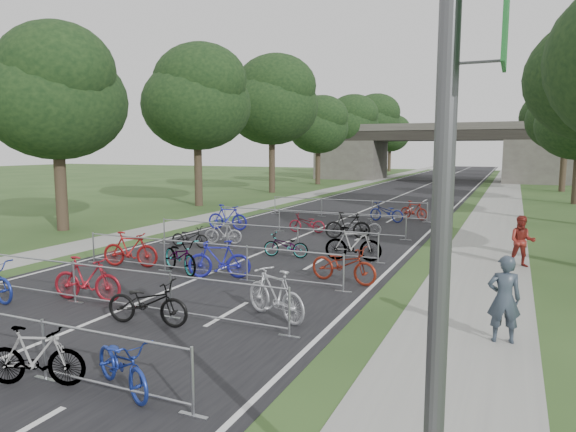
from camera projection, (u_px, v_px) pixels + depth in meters
name	position (u px, v px, depth m)	size (l,w,h in m)	color
road	(418.00, 189.00, 51.66)	(11.00, 140.00, 0.01)	black
sidewalk_right	(504.00, 191.00, 48.46)	(3.00, 140.00, 0.01)	gray
sidewalk_left	(346.00, 186.00, 54.66)	(2.00, 140.00, 0.01)	gray
lane_markings	(418.00, 189.00, 51.66)	(0.12, 140.00, 0.00)	silver
overpass_bridge	(439.00, 152.00, 64.81)	(31.00, 8.00, 7.05)	#484541
lamppost	(450.00, 116.00, 4.23)	(0.61, 0.65, 8.21)	#4C4C51
tree_left_0	(56.00, 96.00, 24.47)	(6.72, 6.72, 10.25)	#33261C
tree_left_1	(197.00, 100.00, 35.25)	(7.56, 7.56, 11.53)	#33261C
tree_left_2	(272.00, 102.00, 46.02)	(8.40, 8.40, 12.81)	#33261C
tree_left_3	(319.00, 126.00, 57.12)	(6.72, 6.72, 10.25)	#33261C
tree_right_3	(568.00, 117.00, 47.26)	(7.17, 7.17, 10.93)	#33261C
tree_left_4	(350.00, 123.00, 67.90)	(7.56, 7.56, 11.53)	#33261C
tree_right_4	(559.00, 114.00, 58.02)	(8.18, 8.18, 12.47)	#33261C
tree_left_5	(373.00, 122.00, 78.68)	(8.40, 8.40, 12.81)	#33261C
tree_right_5	(551.00, 134.00, 69.16)	(6.16, 6.16, 9.39)	#33261C
tree_left_6	(391.00, 134.00, 89.78)	(6.72, 6.72, 10.25)	#33261C
tree_right_6	(547.00, 130.00, 79.92)	(7.17, 7.17, 10.93)	#33261C
barrier_row_2	(120.00, 289.00, 12.77)	(9.70, 0.08, 1.10)	#9B9EA3
barrier_row_3	(204.00, 259.00, 16.22)	(9.70, 0.08, 1.10)	#9B9EA3
barrier_row_4	(261.00, 239.00, 19.84)	(9.70, 0.08, 1.10)	#9B9EA3
barrier_row_5	(309.00, 222.00, 24.38)	(9.70, 0.08, 1.10)	#9B9EA3
barrier_row_6	(346.00, 209.00, 29.82)	(9.70, 0.08, 1.10)	#9B9EA3
bike_6	(36.00, 357.00, 8.67)	(0.49, 1.73, 1.04)	#9B9EA3
bike_7	(123.00, 365.00, 8.45)	(0.63, 1.81, 0.95)	navy
bike_9	(87.00, 279.00, 13.50)	(0.56, 1.98, 1.19)	maroon
bike_10	(148.00, 303.00, 11.68)	(0.70, 2.02, 1.06)	black
bike_11	(275.00, 294.00, 12.07)	(0.57, 2.04, 1.22)	#B1B3B9
bike_12	(130.00, 250.00, 17.41)	(0.57, 2.01, 1.21)	maroon
bike_13	(180.00, 256.00, 16.63)	(0.73, 2.10, 1.11)	#9B9EA3
bike_14	(219.00, 260.00, 15.91)	(0.56, 1.98, 1.19)	#1A1B93
bike_15	(344.00, 265.00, 15.36)	(0.75, 2.15, 1.13)	maroon
bike_16	(190.00, 237.00, 20.87)	(0.58, 1.66, 0.87)	black
bike_17	(223.00, 233.00, 21.61)	(0.46, 1.62, 0.97)	gray
bike_18	(286.00, 246.00, 18.96)	(0.60, 1.71, 0.90)	#9B9EA3
bike_19	(353.00, 244.00, 18.36)	(0.57, 2.03, 1.22)	#9B9EA3
bike_20	(228.00, 217.00, 25.36)	(0.59, 2.09, 1.26)	navy
bike_21	(307.00, 223.00, 24.55)	(0.61, 1.75, 0.92)	maroon
bike_22	(348.00, 226.00, 22.87)	(0.56, 2.00, 1.20)	black
bike_23	(361.00, 226.00, 23.51)	(0.64, 1.83, 0.96)	#A1A1A8
bike_26	(386.00, 212.00, 28.20)	(0.72, 2.05, 1.08)	navy
bike_27	(414.00, 210.00, 29.09)	(0.49, 1.75, 1.05)	maroon
pedestrian_a	(504.00, 299.00, 10.59)	(0.67, 0.44, 1.84)	#2E3845
pedestrian_b	(522.00, 242.00, 17.42)	(0.85, 0.66, 1.75)	maroon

